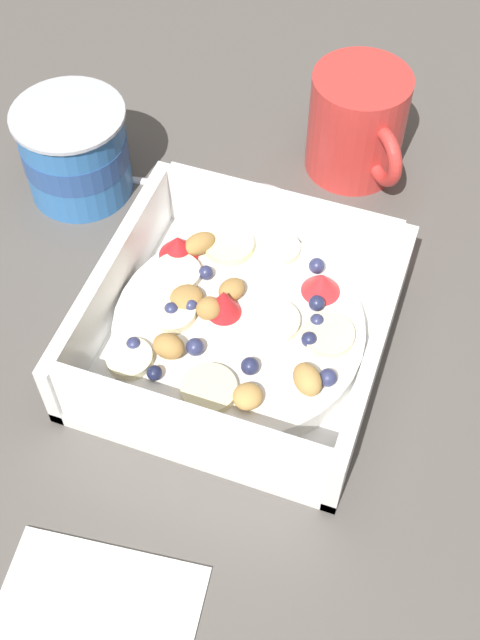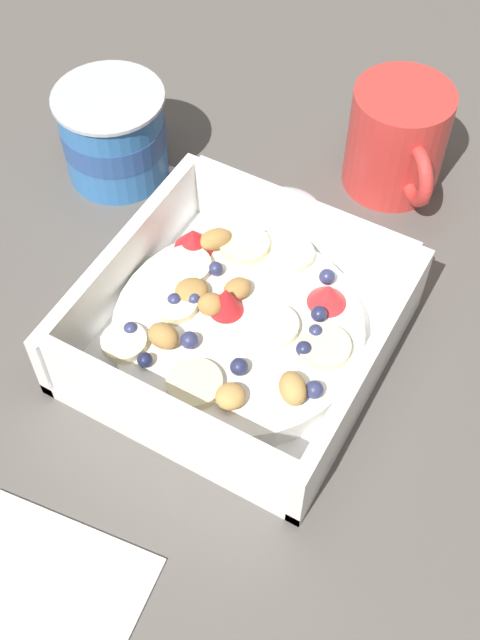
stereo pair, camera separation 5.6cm
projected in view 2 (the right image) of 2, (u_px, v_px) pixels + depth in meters
The scene contains 6 objects.
ground_plane at pixel (222, 339), 0.59m from camera, with size 2.40×2.40×0.00m, color #56514C.
fruit_bowl at pixel (239, 326), 0.57m from camera, with size 0.20×0.20×0.06m.
spoon at pixel (261, 190), 0.67m from camera, with size 0.05×0.17×0.01m.
yogurt_cup at pixel (114, 134), 0.66m from camera, with size 0.09×0.09×0.08m.
coffee_mug at pixel (398, 140), 0.65m from camera, with size 0.10×0.09×0.09m.
folded_napkin at pixel (34, 616), 0.47m from camera, with size 0.12×0.12×0.01m, color white.
Camera 2 is at (-0.28, -0.17, 0.49)m, focal length 45.21 mm.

